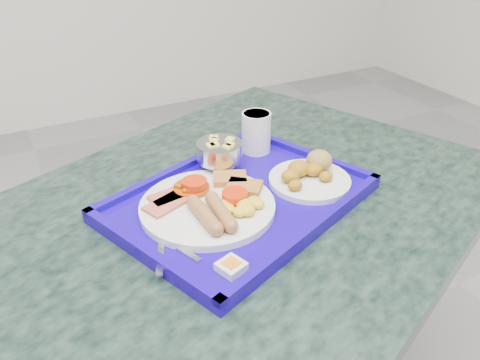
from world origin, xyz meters
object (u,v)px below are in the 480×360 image
object	(u,v)px
table	(224,286)
bread_plate	(310,174)
tray	(240,200)
main_plate	(211,203)
fruit_bowl	(220,152)
juice_cup	(256,131)

from	to	relation	value
table	bread_plate	world-z (taller)	bread_plate
tray	main_plate	xyz separation A→B (m)	(-0.07, -0.01, 0.02)
main_plate	fruit_bowl	size ratio (longest dim) A/B	2.61
main_plate	juice_cup	xyz separation A→B (m)	(0.20, 0.18, 0.04)
table	tray	distance (m)	0.21
main_plate	fruit_bowl	distance (m)	0.16
tray	fruit_bowl	distance (m)	0.13
main_plate	fruit_bowl	xyz separation A→B (m)	(0.08, 0.13, 0.03)
tray	juice_cup	world-z (taller)	juice_cup
tray	juice_cup	size ratio (longest dim) A/B	6.17
juice_cup	table	bearing A→B (deg)	-134.86
main_plate	fruit_bowl	world-z (taller)	fruit_bowl
tray	bread_plate	distance (m)	0.16
main_plate	tray	bearing A→B (deg)	10.33
bread_plate	table	bearing A→B (deg)	178.76
main_plate	juice_cup	bearing A→B (deg)	41.76
main_plate	fruit_bowl	bearing A→B (deg)	58.07
table	juice_cup	size ratio (longest dim) A/B	15.11
table	fruit_bowl	distance (m)	0.29
table	main_plate	xyz separation A→B (m)	(-0.03, -0.00, 0.23)
juice_cup	bread_plate	bearing A→B (deg)	-80.42
tray	bread_plate	xyz separation A→B (m)	(0.16, -0.01, 0.02)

